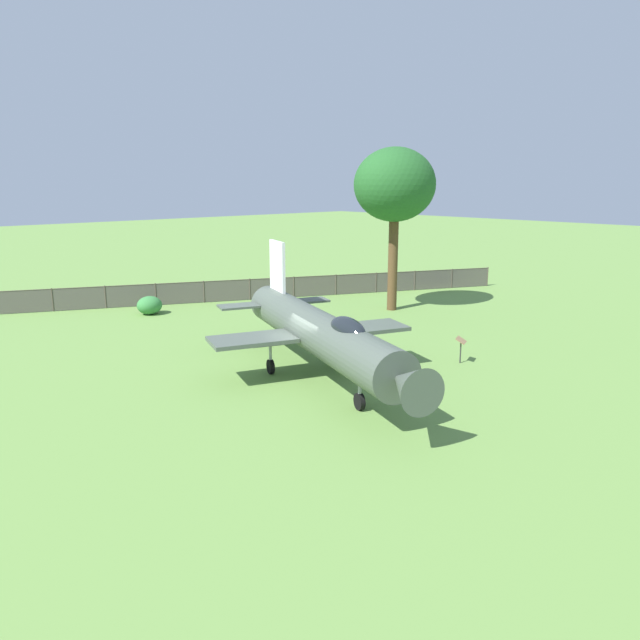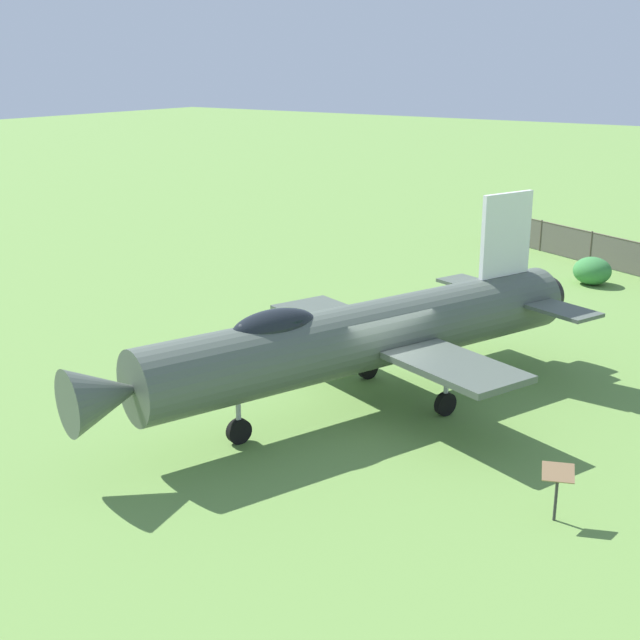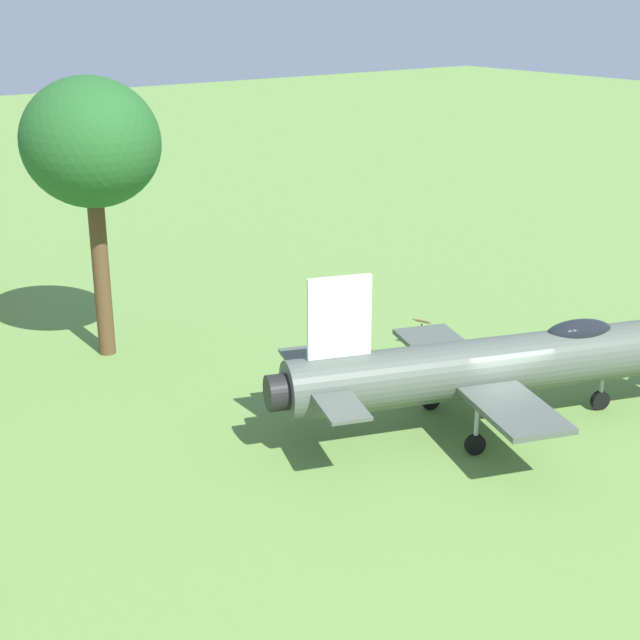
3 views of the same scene
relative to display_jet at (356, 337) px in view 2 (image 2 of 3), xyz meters
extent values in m
plane|color=#668E42|center=(0.13, 0.37, -1.95)|extent=(200.00, 200.00, 0.00)
cylinder|color=#4C564C|center=(0.13, 0.37, -0.04)|extent=(5.84, 12.36, 1.71)
cone|color=#4C564C|center=(-2.19, -6.09, -0.04)|extent=(1.91, 2.00, 1.45)
cylinder|color=black|center=(2.33, 6.49, -0.04)|extent=(1.17, 0.91, 1.02)
ellipsoid|color=black|center=(-0.80, -2.23, 0.69)|extent=(1.59, 2.37, 0.84)
cube|color=white|center=(1.74, 4.85, 1.96)|extent=(0.74, 1.74, 2.30)
cube|color=#4C564C|center=(2.69, 0.11, -0.25)|extent=(3.70, 2.85, 0.16)
cube|color=#4C564C|center=(-2.00, 1.80, -0.25)|extent=(3.70, 2.85, 0.16)
cube|color=#4C564C|center=(3.56, 4.72, 0.13)|extent=(2.07, 1.64, 0.10)
cube|color=#4C564C|center=(0.26, 5.91, 0.13)|extent=(2.07, 1.64, 0.10)
cylinder|color=#A5A8AD|center=(-1.14, -3.17, -0.93)|extent=(0.12, 0.12, 1.44)
cylinder|color=black|center=(-1.14, -3.17, -1.65)|extent=(0.37, 0.63, 0.60)
cylinder|color=#A5A8AD|center=(2.02, 1.02, -0.93)|extent=(0.12, 0.12, 1.44)
cylinder|color=black|center=(2.02, 1.02, -1.65)|extent=(0.37, 0.63, 0.60)
cylinder|color=#A5A8AD|center=(-0.91, 2.07, -0.93)|extent=(0.12, 0.12, 1.44)
cylinder|color=black|center=(-0.91, 2.07, -1.65)|extent=(0.37, 0.63, 0.60)
cylinder|color=#4C4238|center=(-0.36, 19.31, -1.23)|extent=(0.08, 0.08, 1.43)
cylinder|color=#4C4238|center=(-3.09, 20.59, -1.23)|extent=(0.08, 0.08, 1.43)
cylinder|color=#4C4238|center=(-5.83, 21.87, -1.23)|extent=(0.08, 0.08, 1.43)
ellipsoid|color=#387F3D|center=(0.83, 15.88, -1.40)|extent=(1.48, 1.36, 1.09)
cylinder|color=#333333|center=(6.06, -2.32, -1.50)|extent=(0.06, 0.06, 0.90)
cube|color=olive|center=(6.06, -2.32, -0.93)|extent=(0.71, 0.60, 0.25)
camera|label=1|loc=(-15.34, -16.58, 5.72)|focal=33.75mm
camera|label=2|loc=(10.73, -16.84, 6.58)|focal=47.86mm
camera|label=3|loc=(-16.86, 19.41, 10.31)|focal=52.00mm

